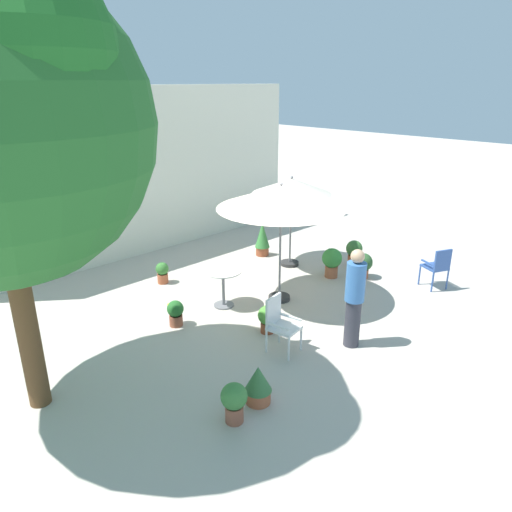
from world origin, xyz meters
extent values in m
plane|color=#BBB1A3|center=(0.00, 0.00, 0.00)|extent=(60.00, 60.00, 0.00)
cube|color=silver|center=(0.00, 4.26, 2.06)|extent=(9.29, 0.30, 4.12)
cylinder|color=brown|center=(-4.65, -0.12, 1.21)|extent=(0.29, 0.29, 2.42)
sphere|color=#1A5A1C|center=(-3.72, 0.25, 3.36)|extent=(2.25, 2.25, 2.25)
sphere|color=#1E6223|center=(-4.47, -0.97, 4.48)|extent=(1.87, 1.87, 1.87)
cylinder|color=#2D2D2D|center=(0.14, -0.19, 0.04)|extent=(0.44, 0.44, 0.08)
cylinder|color=slate|center=(0.14, -0.19, 1.18)|extent=(0.04, 0.04, 2.36)
cone|color=beige|center=(0.14, -0.19, 2.14)|extent=(2.48, 2.48, 0.43)
sphere|color=slate|center=(0.14, -0.19, 2.39)|extent=(0.06, 0.06, 0.06)
cylinder|color=#2D2D2D|center=(1.74, 0.96, 0.04)|extent=(0.44, 0.44, 0.08)
cylinder|color=slate|center=(1.74, 0.96, 1.06)|extent=(0.04, 0.04, 2.11)
cone|color=beige|center=(1.74, 0.96, 1.94)|extent=(1.85, 1.85, 0.35)
sphere|color=slate|center=(1.74, 0.96, 2.14)|extent=(0.06, 0.06, 0.06)
cylinder|color=white|center=(-0.86, 0.38, 0.74)|extent=(0.73, 0.73, 0.02)
cylinder|color=slate|center=(-0.86, 0.38, 0.37)|extent=(0.06, 0.06, 0.73)
cylinder|color=slate|center=(-0.86, 0.38, 0.01)|extent=(0.40, 0.40, 0.03)
cube|color=silver|center=(-1.25, -1.59, 0.43)|extent=(0.50, 0.53, 0.04)
cube|color=silver|center=(-1.29, -1.38, 0.70)|extent=(0.40, 0.11, 0.49)
cube|color=silver|center=(-1.44, -1.62, 0.55)|extent=(0.12, 0.42, 0.03)
cube|color=silver|center=(-1.06, -1.55, 0.55)|extent=(0.12, 0.42, 0.03)
cylinder|color=silver|center=(-1.40, -1.83, 0.21)|extent=(0.04, 0.04, 0.41)
cylinder|color=silver|center=(-1.02, -1.76, 0.21)|extent=(0.04, 0.04, 0.41)
cylinder|color=silver|center=(-1.48, -1.41, 0.21)|extent=(0.04, 0.04, 0.41)
cylinder|color=silver|center=(-1.10, -1.34, 0.21)|extent=(0.04, 0.04, 0.41)
cube|color=#305197|center=(2.98, -2.08, 0.46)|extent=(0.57, 0.59, 0.04)
cube|color=#305197|center=(2.90, -2.27, 0.70)|extent=(0.39, 0.20, 0.44)
cube|color=#305197|center=(3.16, -2.16, 0.58)|extent=(0.20, 0.39, 0.03)
cube|color=#305197|center=(2.81, -2.00, 0.58)|extent=(0.20, 0.39, 0.03)
cylinder|color=#305197|center=(3.25, -1.97, 0.22)|extent=(0.04, 0.04, 0.44)
cylinder|color=#305197|center=(2.89, -1.81, 0.22)|extent=(0.04, 0.04, 0.44)
cylinder|color=#305197|center=(3.08, -2.35, 0.22)|extent=(0.04, 0.04, 0.44)
cylinder|color=#305197|center=(2.72, -2.19, 0.22)|extent=(0.04, 0.04, 0.44)
cylinder|color=#91523C|center=(-2.98, -2.30, 0.12)|extent=(0.24, 0.24, 0.24)
cylinder|color=#382819|center=(-2.98, -2.30, 0.23)|extent=(0.21, 0.21, 0.02)
sphere|color=#3B7A39|center=(-2.98, -2.30, 0.39)|extent=(0.36, 0.36, 0.36)
cylinder|color=#AE5836|center=(2.33, -0.73, 0.10)|extent=(0.26, 0.26, 0.21)
cylinder|color=#382819|center=(2.33, -0.73, 0.20)|extent=(0.23, 0.23, 0.02)
sphere|color=#2A5229|center=(2.33, -0.73, 0.38)|extent=(0.41, 0.41, 0.41)
cylinder|color=#B15E3D|center=(-2.48, -2.24, 0.10)|extent=(0.35, 0.35, 0.19)
cylinder|color=#382819|center=(-2.48, -2.24, 0.18)|extent=(0.31, 0.31, 0.02)
cone|color=#386E3B|center=(-2.48, -2.24, 0.38)|extent=(0.39, 0.39, 0.37)
cylinder|color=brown|center=(1.75, 1.90, 0.11)|extent=(0.33, 0.33, 0.22)
cylinder|color=#382819|center=(1.75, 1.90, 0.21)|extent=(0.29, 0.29, 0.02)
cone|color=#357A38|center=(1.75, 1.90, 0.55)|extent=(0.38, 0.38, 0.65)
cylinder|color=brown|center=(-0.99, -0.96, 0.10)|extent=(0.24, 0.24, 0.19)
cylinder|color=#382819|center=(-0.99, -0.96, 0.18)|extent=(0.21, 0.21, 0.02)
sphere|color=#4E9636|center=(-0.99, -0.96, 0.34)|extent=(0.34, 0.34, 0.34)
cylinder|color=#B55434|center=(2.82, -0.14, 0.13)|extent=(0.28, 0.28, 0.27)
cylinder|color=#382819|center=(2.82, -0.14, 0.26)|extent=(0.25, 0.25, 0.02)
sphere|color=#366730|center=(2.82, -0.14, 0.43)|extent=(0.39, 0.39, 0.39)
cylinder|color=#A75233|center=(-1.08, 2.19, 0.11)|extent=(0.24, 0.24, 0.22)
cylinder|color=#382819|center=(-1.08, 2.19, 0.21)|extent=(0.21, 0.21, 0.02)
sphere|color=#34712E|center=(-1.08, 2.19, 0.34)|extent=(0.28, 0.28, 0.28)
cylinder|color=#A75A3A|center=(1.86, -0.20, 0.13)|extent=(0.29, 0.29, 0.26)
cylinder|color=#382819|center=(1.86, -0.20, 0.25)|extent=(0.26, 0.26, 0.02)
sphere|color=#368637|center=(1.86, -0.20, 0.46)|extent=(0.45, 0.45, 0.45)
cylinder|color=brown|center=(-2.01, 0.38, 0.10)|extent=(0.24, 0.24, 0.21)
cylinder|color=#382819|center=(-2.01, 0.38, 0.20)|extent=(0.21, 0.21, 0.02)
sphere|color=#246126|center=(-2.01, 0.38, 0.34)|extent=(0.30, 0.30, 0.30)
sphere|color=gold|center=(-1.91, 0.35, 0.37)|extent=(0.08, 0.08, 0.08)
sphere|color=gold|center=(-1.92, 0.41, 0.31)|extent=(0.09, 0.09, 0.09)
sphere|color=gold|center=(-2.08, 0.47, 0.41)|extent=(0.07, 0.07, 0.07)
sphere|color=gold|center=(-1.92, 0.34, 0.36)|extent=(0.08, 0.08, 0.08)
cylinder|color=#33333D|center=(-0.28, -2.25, 0.42)|extent=(0.26, 0.26, 0.83)
cylinder|color=#3A6EB1|center=(-0.28, -2.25, 1.16)|extent=(0.41, 0.41, 0.66)
sphere|color=tan|center=(-0.28, -2.25, 1.60)|extent=(0.23, 0.23, 0.23)
camera|label=1|loc=(-6.33, -6.14, 4.22)|focal=33.21mm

